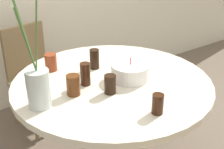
# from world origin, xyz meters

# --- Properties ---
(dining_table) EXTENTS (1.24, 1.24, 0.76)m
(dining_table) POSITION_xyz_m (0.00, 0.00, 0.62)
(dining_table) COLOR beige
(dining_table) RESTS_ON ground_plane
(chair_left_flank) EXTENTS (0.46, 0.46, 0.88)m
(chair_left_flank) POSITION_xyz_m (-0.15, 0.96, 0.49)
(chair_left_flank) COLOR tan
(chair_left_flank) RESTS_ON ground_plane
(birthday_cake) EXTENTS (0.24, 0.24, 0.14)m
(birthday_cake) POSITION_xyz_m (0.10, -0.05, 0.81)
(birthday_cake) COLOR white
(birthday_cake) RESTS_ON dining_table
(flower_vase) EXTENTS (0.18, 0.27, 0.75)m
(flower_vase) POSITION_xyz_m (-0.49, -0.02, 0.97)
(flower_vase) COLOR silver
(flower_vase) RESTS_ON dining_table
(side_plate) EXTENTS (0.18, 0.18, 0.01)m
(side_plate) POSITION_xyz_m (0.37, 0.17, 0.77)
(side_plate) COLOR silver
(side_plate) RESTS_ON dining_table
(drink_glass_0) EXTENTS (0.06, 0.06, 0.13)m
(drink_glass_0) POSITION_xyz_m (0.01, 0.22, 0.83)
(drink_glass_0) COLOR black
(drink_glass_0) RESTS_ON dining_table
(drink_glass_1) EXTENTS (0.07, 0.07, 0.11)m
(drink_glass_1) POSITION_xyz_m (-0.10, -0.12, 0.82)
(drink_glass_1) COLOR black
(drink_glass_1) RESTS_ON dining_table
(drink_glass_2) EXTENTS (0.08, 0.08, 0.11)m
(drink_glass_2) POSITION_xyz_m (-0.24, 0.36, 0.82)
(drink_glass_2) COLOR maroon
(drink_glass_2) RESTS_ON dining_table
(drink_glass_3) EXTENTS (0.06, 0.06, 0.14)m
(drink_glass_3) POSITION_xyz_m (-0.16, 0.05, 0.83)
(drink_glass_3) COLOR #33190C
(drink_glass_3) RESTS_ON dining_table
(drink_glass_4) EXTENTS (0.06, 0.06, 0.11)m
(drink_glass_4) POSITION_xyz_m (-0.03, -0.44, 0.82)
(drink_glass_4) COLOR #33190C
(drink_glass_4) RESTS_ON dining_table
(drink_glass_5) EXTENTS (0.08, 0.08, 0.12)m
(drink_glass_5) POSITION_xyz_m (-0.28, -0.02, 0.82)
(drink_glass_5) COLOR #51280F
(drink_glass_5) RESTS_ON dining_table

